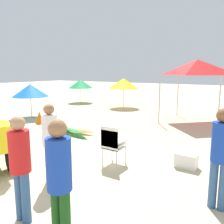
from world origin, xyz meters
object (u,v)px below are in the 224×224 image
(beach_umbrella_mid, at_px, (30,90))
(beach_umbrella_far, at_px, (81,84))
(traffic_cone_near, at_px, (39,117))
(beach_umbrella_left, at_px, (124,83))
(lifeguard_near_center, at_px, (50,138))
(lifeguard_near_right, at_px, (20,162))
(popup_canopy, at_px, (197,67))
(lifeguard_far_right, at_px, (221,152))
(stacked_plastic_chairs, at_px, (112,142))
(surfboard_pile, at_px, (69,130))
(lifeguard_near_left, at_px, (59,177))
(cooler_box, at_px, (186,161))

(beach_umbrella_mid, xyz_separation_m, beach_umbrella_far, (-1.77, 5.86, 0.03))
(traffic_cone_near, bearing_deg, beach_umbrella_left, 84.12)
(lifeguard_near_center, relative_size, lifeguard_near_right, 1.00)
(lifeguard_near_center, relative_size, traffic_cone_near, 3.01)
(popup_canopy, xyz_separation_m, traffic_cone_near, (-5.73, -4.31, -2.25))
(lifeguard_far_right, relative_size, beach_umbrella_mid, 0.97)
(lifeguard_near_right, bearing_deg, lifeguard_near_center, 118.72)
(stacked_plastic_chairs, height_order, lifeguard_near_center, lifeguard_near_center)
(lifeguard_near_center, xyz_separation_m, lifeguard_far_right, (3.13, 0.92, 0.04))
(stacked_plastic_chairs, relative_size, lifeguard_near_center, 0.60)
(lifeguard_far_right, distance_m, popup_canopy, 7.59)
(lifeguard_near_center, xyz_separation_m, beach_umbrella_far, (-8.23, 10.32, 0.44))
(traffic_cone_near, bearing_deg, surfboard_pile, -12.47)
(beach_umbrella_far, bearing_deg, lifeguard_far_right, -39.62)
(lifeguard_near_left, relative_size, traffic_cone_near, 3.14)
(popup_canopy, bearing_deg, lifeguard_near_left, -85.26)
(lifeguard_near_center, distance_m, beach_umbrella_far, 13.21)
(lifeguard_near_center, xyz_separation_m, traffic_cone_near, (-4.89, 3.69, -0.70))
(lifeguard_near_center, height_order, beach_umbrella_far, beach_umbrella_far)
(lifeguard_near_center, xyz_separation_m, cooler_box, (2.15, 2.41, -0.80))
(beach_umbrella_left, xyz_separation_m, traffic_cone_near, (-0.65, -6.28, -1.29))
(popup_canopy, bearing_deg, lifeguard_far_right, -72.06)
(beach_umbrella_left, distance_m, beach_umbrella_mid, 5.93)
(lifeguard_near_left, distance_m, beach_umbrella_far, 15.21)
(surfboard_pile, xyz_separation_m, beach_umbrella_far, (-5.66, 7.15, 1.30))
(beach_umbrella_far, bearing_deg, cooler_box, -37.32)
(popup_canopy, relative_size, cooler_box, 5.54)
(beach_umbrella_left, height_order, cooler_box, beach_umbrella_left)
(lifeguard_near_left, relative_size, lifeguard_near_center, 1.05)
(lifeguard_near_left, bearing_deg, lifeguard_far_right, 55.21)
(lifeguard_near_center, xyz_separation_m, beach_umbrella_left, (-4.25, 9.97, 0.59))
(lifeguard_near_right, bearing_deg, traffic_cone_near, 138.77)
(stacked_plastic_chairs, distance_m, beach_umbrella_mid, 7.64)
(beach_umbrella_left, bearing_deg, lifeguard_near_right, -66.30)
(beach_umbrella_mid, xyz_separation_m, cooler_box, (8.61, -2.06, -1.21))
(beach_umbrella_left, bearing_deg, lifeguard_near_left, -62.49)
(surfboard_pile, relative_size, lifeguard_far_right, 1.31)
(surfboard_pile, height_order, beach_umbrella_left, beach_umbrella_left)
(surfboard_pile, bearing_deg, lifeguard_near_center, -50.99)
(surfboard_pile, bearing_deg, beach_umbrella_mid, 161.63)
(stacked_plastic_chairs, xyz_separation_m, beach_umbrella_mid, (-7.00, 2.95, 0.78))
(surfboard_pile, relative_size, lifeguard_near_center, 1.36)
(beach_umbrella_far, bearing_deg, traffic_cone_near, -63.30)
(beach_umbrella_left, bearing_deg, lifeguard_near_center, -66.91)
(lifeguard_near_left, distance_m, beach_umbrella_left, 12.68)
(stacked_plastic_chairs, distance_m, lifeguard_near_left, 3.02)
(stacked_plastic_chairs, bearing_deg, lifeguard_near_right, -87.85)
(stacked_plastic_chairs, relative_size, lifeguard_far_right, 0.58)
(beach_umbrella_mid, bearing_deg, lifeguard_far_right, -20.30)
(lifeguard_near_right, bearing_deg, lifeguard_far_right, 39.85)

